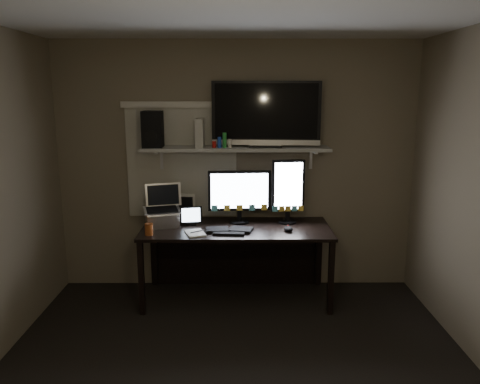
{
  "coord_description": "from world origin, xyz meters",
  "views": [
    {
      "loc": [
        0.02,
        -2.88,
        2.01
      ],
      "look_at": [
        0.03,
        1.25,
        1.12
      ],
      "focal_mm": 35.0,
      "sensor_mm": 36.0,
      "label": 1
    }
  ],
  "objects_px": {
    "cup": "(149,229)",
    "speaker": "(153,129)",
    "keyboard": "(229,230)",
    "tablet": "(191,216)",
    "laptop": "(162,206)",
    "game_console": "(200,133)",
    "desk": "(236,241)",
    "monitor_portrait": "(288,191)",
    "monitor_landscape": "(239,196)",
    "tv": "(266,114)",
    "mouse": "(288,229)"
  },
  "relations": [
    {
      "from": "cup",
      "to": "speaker",
      "type": "relative_size",
      "value": 0.31
    },
    {
      "from": "keyboard",
      "to": "mouse",
      "type": "relative_size",
      "value": 3.63
    },
    {
      "from": "monitor_landscape",
      "to": "laptop",
      "type": "relative_size",
      "value": 1.57
    },
    {
      "from": "speaker",
      "to": "monitor_landscape",
      "type": "bearing_deg",
      "value": -3.66
    },
    {
      "from": "laptop",
      "to": "speaker",
      "type": "height_order",
      "value": "speaker"
    },
    {
      "from": "keyboard",
      "to": "game_console",
      "type": "xyz_separation_m",
      "value": [
        -0.28,
        0.31,
        0.87
      ]
    },
    {
      "from": "cup",
      "to": "game_console",
      "type": "xyz_separation_m",
      "value": [
        0.44,
        0.43,
        0.83
      ]
    },
    {
      "from": "tv",
      "to": "keyboard",
      "type": "bearing_deg",
      "value": -131.81
    },
    {
      "from": "monitor_landscape",
      "to": "monitor_portrait",
      "type": "height_order",
      "value": "monitor_portrait"
    },
    {
      "from": "keyboard",
      "to": "speaker",
      "type": "distance_m",
      "value": 1.21
    },
    {
      "from": "tablet",
      "to": "keyboard",
      "type": "bearing_deg",
      "value": -38.37
    },
    {
      "from": "tablet",
      "to": "speaker",
      "type": "height_order",
      "value": "speaker"
    },
    {
      "from": "laptop",
      "to": "game_console",
      "type": "relative_size",
      "value": 1.42
    },
    {
      "from": "monitor_portrait",
      "to": "tablet",
      "type": "height_order",
      "value": "monitor_portrait"
    },
    {
      "from": "keyboard",
      "to": "mouse",
      "type": "height_order",
      "value": "mouse"
    },
    {
      "from": "monitor_landscape",
      "to": "keyboard",
      "type": "distance_m",
      "value": 0.4
    },
    {
      "from": "tv",
      "to": "speaker",
      "type": "height_order",
      "value": "tv"
    },
    {
      "from": "desk",
      "to": "cup",
      "type": "xyz_separation_m",
      "value": [
        -0.79,
        -0.36,
        0.23
      ]
    },
    {
      "from": "laptop",
      "to": "tablet",
      "type": "bearing_deg",
      "value": -11.02
    },
    {
      "from": "keyboard",
      "to": "cup",
      "type": "xyz_separation_m",
      "value": [
        -0.72,
        -0.12,
        0.04
      ]
    },
    {
      "from": "mouse",
      "to": "game_console",
      "type": "height_order",
      "value": "game_console"
    },
    {
      "from": "desk",
      "to": "monitor_landscape",
      "type": "distance_m",
      "value": 0.45
    },
    {
      "from": "monitor_portrait",
      "to": "keyboard",
      "type": "bearing_deg",
      "value": -158.73
    },
    {
      "from": "mouse",
      "to": "monitor_portrait",
      "type": "bearing_deg",
      "value": 77.09
    },
    {
      "from": "tv",
      "to": "desk",
      "type": "bearing_deg",
      "value": -157.62
    },
    {
      "from": "keyboard",
      "to": "tv",
      "type": "relative_size",
      "value": 0.42
    },
    {
      "from": "desk",
      "to": "game_console",
      "type": "distance_m",
      "value": 1.12
    },
    {
      "from": "keyboard",
      "to": "tablet",
      "type": "distance_m",
      "value": 0.43
    },
    {
      "from": "tv",
      "to": "mouse",
      "type": "bearing_deg",
      "value": -54.74
    },
    {
      "from": "mouse",
      "to": "speaker",
      "type": "distance_m",
      "value": 1.6
    },
    {
      "from": "monitor_portrait",
      "to": "laptop",
      "type": "xyz_separation_m",
      "value": [
        -1.22,
        -0.11,
        -0.13
      ]
    },
    {
      "from": "desk",
      "to": "keyboard",
      "type": "distance_m",
      "value": 0.32
    },
    {
      "from": "monitor_portrait",
      "to": "speaker",
      "type": "bearing_deg",
      "value": 173.45
    },
    {
      "from": "monitor_landscape",
      "to": "cup",
      "type": "distance_m",
      "value": 0.94
    },
    {
      "from": "mouse",
      "to": "cup",
      "type": "distance_m",
      "value": 1.29
    },
    {
      "from": "keyboard",
      "to": "tablet",
      "type": "height_order",
      "value": "tablet"
    },
    {
      "from": "monitor_portrait",
      "to": "mouse",
      "type": "relative_size",
      "value": 5.32
    },
    {
      "from": "monitor_portrait",
      "to": "game_console",
      "type": "distance_m",
      "value": 1.03
    },
    {
      "from": "laptop",
      "to": "game_console",
      "type": "xyz_separation_m",
      "value": [
        0.37,
        0.14,
        0.69
      ]
    },
    {
      "from": "tablet",
      "to": "tv",
      "type": "distance_m",
      "value": 1.22
    },
    {
      "from": "monitor_landscape",
      "to": "cup",
      "type": "relative_size",
      "value": 5.68
    },
    {
      "from": "laptop",
      "to": "tv",
      "type": "bearing_deg",
      "value": -6.92
    },
    {
      "from": "keyboard",
      "to": "cup",
      "type": "distance_m",
      "value": 0.73
    },
    {
      "from": "monitor_portrait",
      "to": "laptop",
      "type": "distance_m",
      "value": 1.24
    },
    {
      "from": "monitor_portrait",
      "to": "tv",
      "type": "bearing_deg",
      "value": 161.24
    },
    {
      "from": "tablet",
      "to": "speaker",
      "type": "xyz_separation_m",
      "value": [
        -0.36,
        0.12,
        0.83
      ]
    },
    {
      "from": "monitor_landscape",
      "to": "mouse",
      "type": "distance_m",
      "value": 0.6
    },
    {
      "from": "desk",
      "to": "tv",
      "type": "relative_size",
      "value": 1.73
    },
    {
      "from": "monitor_portrait",
      "to": "keyboard",
      "type": "relative_size",
      "value": 1.47
    },
    {
      "from": "mouse",
      "to": "tv",
      "type": "distance_m",
      "value": 1.11
    }
  ]
}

